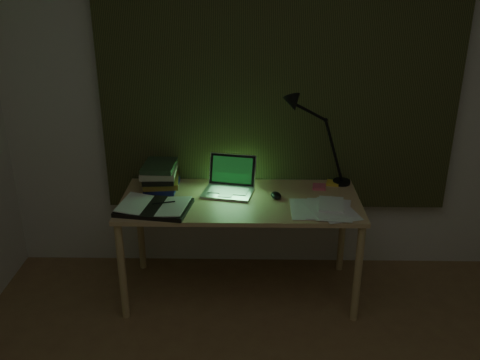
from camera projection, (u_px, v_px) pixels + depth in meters
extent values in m
cube|color=silver|center=(278.00, 84.00, 3.30)|extent=(3.50, 0.00, 2.50)
cube|color=#292F17|center=(280.00, 53.00, 3.18)|extent=(2.20, 0.06, 2.00)
ellipsoid|color=black|center=(276.00, 195.00, 3.18)|extent=(0.08, 0.10, 0.03)
cube|color=yellow|center=(333.00, 183.00, 3.38)|extent=(0.09, 0.09, 0.02)
cube|color=#E1576E|center=(319.00, 187.00, 3.32)|extent=(0.09, 0.09, 0.02)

